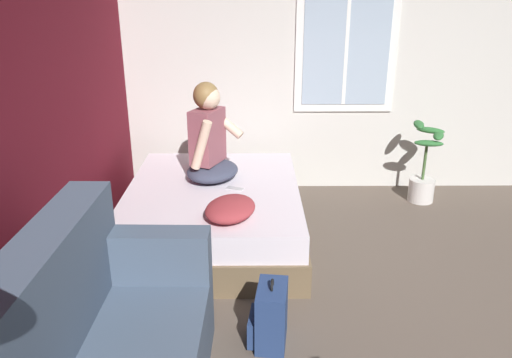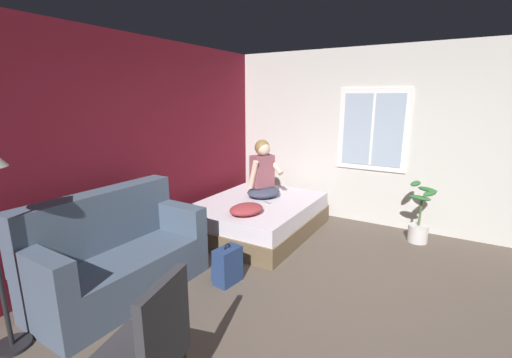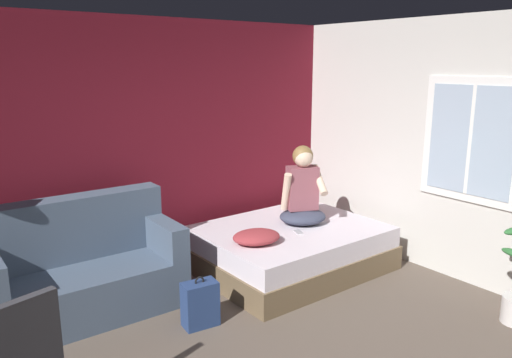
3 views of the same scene
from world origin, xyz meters
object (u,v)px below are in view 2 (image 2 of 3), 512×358
Objects in this scene: person_seated at (263,174)px; potted_plant at (419,221)px; couch at (117,256)px; side_chair at (147,347)px; backpack at (227,266)px; throw_pillow at (246,209)px; bed at (258,216)px; cell_phone at (268,203)px.

potted_plant is at bearing -74.36° from person_seated.
person_seated is at bearing 105.64° from potted_plant.
person_seated is 1.03× the size of potted_plant.
couch reaches higher than side_chair.
person_seated reaches higher than couch.
throw_pillow reaches higher than backpack.
bed is at bearing -170.30° from person_seated.
side_chair is (-0.87, -1.41, 0.14)m from couch.
bed is 13.53× the size of cell_phone.
couch reaches higher than cell_phone.
couch is (-2.15, 0.41, 0.16)m from bed.
person_seated is 1.91× the size of backpack.
couch is 3.75× the size of backpack.
bed is 0.32m from cell_phone.
couch is at bearing 139.49° from potted_plant.
bed is at bearing -10.69° from couch.
bed is 4.25× the size of backpack.
side_chair is 6.81× the size of cell_phone.
side_chair is 2.14× the size of backpack.
person_seated is at bearing 16.52° from backpack.
backpack is at bearing 143.40° from potted_plant.
couch is 1.75× the size of side_chair.
bed is at bearing 18.46° from side_chair.
throw_pillow is at bearing -165.32° from person_seated.
potted_plant is (0.80, -2.11, 0.07)m from bed.
person_seated reaches higher than cell_phone.
couch is 1.67m from side_chair.
backpack is (-1.44, -0.45, -0.04)m from bed.
side_chair reaches higher than bed.
potted_plant reaches higher than bed.
person_seated is at bearing 9.70° from bed.
throw_pillow is (0.83, 0.27, 0.36)m from backpack.
backpack is at bearing 19.40° from side_chair.
side_chair is 2.04× the size of throw_pillow.
bed is 2.19m from couch.
cell_phone is at bearing 113.85° from potted_plant.
cell_phone is (-0.25, -0.22, -0.35)m from person_seated.
bed is 0.71m from throw_pillow.
couch reaches higher than bed.
backpack is at bearing -146.99° from cell_phone.
throw_pillow is (1.54, -0.58, 0.16)m from couch.
cell_phone is at bearing -15.84° from couch.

